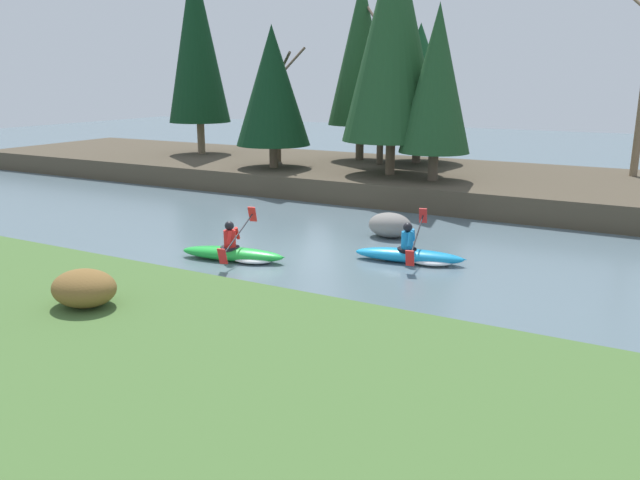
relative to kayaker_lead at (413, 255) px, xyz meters
name	(u,v)px	position (x,y,z in m)	size (l,w,h in m)	color
ground_plane	(280,255)	(-3.25, -1.02, -0.20)	(90.00, 90.00, 0.00)	slate
riverbank_near	(25,344)	(-3.25, -8.46, 0.23)	(44.00, 6.32, 0.86)	#476B33
riverbank_far	(423,181)	(-3.25, 9.82, 0.23)	(44.00, 8.51, 0.85)	#4C4233
conifer_tree_far_left	(196,39)	(-14.73, 10.06, 6.01)	(2.93, 2.93, 9.21)	#7A664C
conifer_tree_left	(272,86)	(-8.94, 7.58, 3.94)	(3.02, 3.02, 5.65)	brown
conifer_tree_mid_left	(361,52)	(-6.90, 11.58, 5.36)	(2.87, 2.87, 7.87)	brown
conifer_tree_centre	(419,82)	(-4.29, 11.83, 4.10)	(3.66, 3.66, 5.83)	brown
conifer_tree_mid_right	(394,35)	(-3.98, 8.10, 5.76)	(3.70, 3.70, 8.94)	brown
conifer_tree_right	(437,79)	(-2.07, 7.49, 4.20)	(2.52, 2.52, 6.10)	brown
bare_tree_upstream	(278,108)	(-9.73, 9.25, 2.98)	(2.75, 2.72, 4.92)	brown
bare_tree_mid_upstream	(383,79)	(-5.46, 10.69, 4.20)	(4.12, 4.07, 7.52)	brown
shrub_clump_second	(84,288)	(-2.82, -7.60, 0.96)	(1.10, 0.92, 0.60)	brown
kayaker_lead	(413,255)	(0.00, 0.00, 0.00)	(2.79, 2.06, 1.20)	#1993D6
kayaker_middle	(236,253)	(-3.95, -1.96, 0.00)	(2.79, 2.05, 1.20)	green
boulder_midstream	(390,225)	(-1.50, 2.11, 0.16)	(1.26, 0.98, 0.71)	gray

